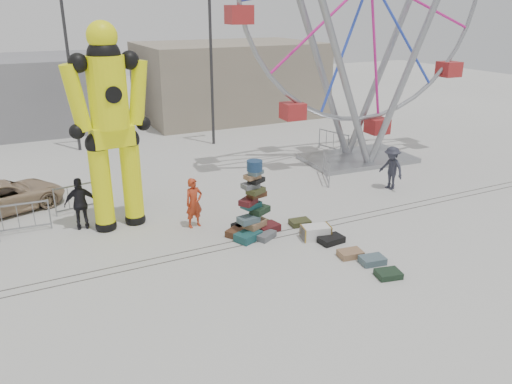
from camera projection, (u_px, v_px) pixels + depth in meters
name	position (u px, v px, depth m)	size (l,w,h in m)	color
ground	(276.00, 247.00, 16.13)	(90.00, 90.00, 0.00)	#9E9E99
track_line_near	(268.00, 240.00, 16.64)	(40.00, 0.04, 0.01)	#47443F
track_line_far	(262.00, 235.00, 16.97)	(40.00, 0.04, 0.01)	#47443F
building_right	(229.00, 80.00, 34.97)	(12.00, 8.00, 5.00)	gray
building_left	(27.00, 93.00, 31.37)	(10.00, 8.00, 4.40)	gray
lamp_post_right	(213.00, 63.00, 26.78)	(1.41, 0.25, 8.00)	#2D2D30
lamp_post_left	(71.00, 65.00, 25.55)	(1.41, 0.25, 8.00)	#2D2D30
suitcase_tower	(253.00, 214.00, 16.83)	(1.99, 1.72, 2.62)	#1B4F52
crash_test_dummy	(111.00, 121.00, 16.41)	(2.85, 1.25, 7.15)	black
ferris_wheel	(369.00, 3.00, 22.62)	(13.06, 3.50, 15.17)	gray
steamer_trunk	(316.00, 232.00, 16.68)	(0.95, 0.55, 0.44)	silver
row_case_0	(300.00, 222.00, 17.75)	(0.71, 0.50, 0.20)	#3E4120
row_case_1	(313.00, 231.00, 17.07)	(0.75, 0.54, 0.20)	slate
row_case_2	(331.00, 240.00, 16.42)	(0.82, 0.54, 0.21)	black
row_case_3	(350.00, 254.00, 15.49)	(0.74, 0.51, 0.21)	#966E4C
row_case_4	(372.00, 260.00, 15.09)	(0.74, 0.52, 0.21)	#4C646D
row_case_5	(388.00, 274.00, 14.34)	(0.70, 0.54, 0.18)	#1B311F
barricade_dummy_b	(18.00, 218.00, 16.96)	(2.00, 0.10, 1.10)	gray
barricade_dummy_c	(82.00, 197.00, 18.86)	(2.00, 0.10, 1.10)	gray
barricade_wheel_front	(326.00, 168.00, 22.19)	(2.00, 0.10, 1.10)	gray
barricade_wheel_back	(333.00, 141.00, 26.60)	(2.00, 0.10, 1.10)	gray
pedestrian_red	(194.00, 203.00, 17.36)	(0.65, 0.43, 1.78)	#A53217
pedestrian_green	(134.00, 187.00, 19.32)	(0.74, 0.58, 1.52)	#165A20
pedestrian_black	(81.00, 204.00, 17.18)	(1.09, 0.45, 1.86)	black
pedestrian_grey	(391.00, 168.00, 21.01)	(1.20, 0.69, 1.85)	#262733
parked_suv	(5.00, 196.00, 18.78)	(1.98, 4.30, 1.19)	#A08567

